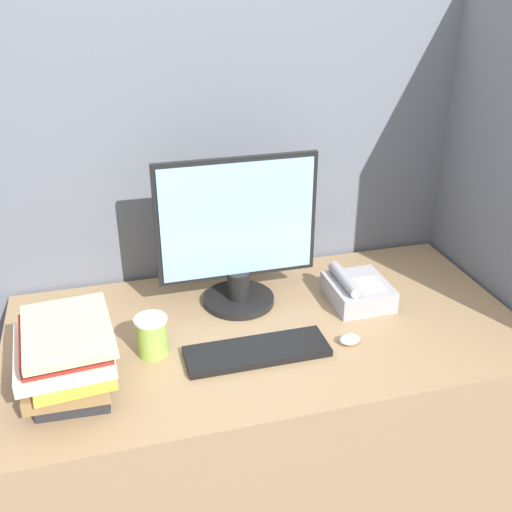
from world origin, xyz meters
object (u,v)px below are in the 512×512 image
object	(u,v)px
book_stack	(68,356)
desk_telephone	(357,291)
monitor	(238,239)
mouse	(350,339)
keyboard	(257,351)
coffee_cup	(152,336)

from	to	relation	value
book_stack	desk_telephone	distance (m)	0.89
monitor	mouse	xyz separation A→B (m)	(0.25, -0.30, -0.20)
mouse	book_stack	size ratio (longest dim) A/B	0.19
desk_telephone	book_stack	bearing A→B (deg)	-166.98
mouse	keyboard	bearing A→B (deg)	175.70
monitor	book_stack	size ratio (longest dim) A/B	1.53
coffee_cup	book_stack	xyz separation A→B (m)	(-0.21, -0.10, 0.04)
keyboard	desk_telephone	bearing A→B (deg)	26.42
monitor	desk_telephone	distance (m)	0.41
monitor	mouse	bearing A→B (deg)	-50.90
monitor	desk_telephone	size ratio (longest dim) A/B	2.44
book_stack	desk_telephone	xyz separation A→B (m)	(0.87, 0.20, -0.06)
coffee_cup	desk_telephone	distance (m)	0.66
keyboard	mouse	world-z (taller)	mouse
desk_telephone	coffee_cup	bearing A→B (deg)	-170.84
keyboard	desk_telephone	world-z (taller)	desk_telephone
desk_telephone	mouse	bearing A→B (deg)	-118.45
mouse	book_stack	xyz separation A→B (m)	(-0.75, 0.01, 0.08)
keyboard	mouse	xyz separation A→B (m)	(0.26, -0.02, 0.00)
coffee_cup	monitor	bearing A→B (deg)	34.65
coffee_cup	book_stack	world-z (taller)	book_stack
keyboard	monitor	bearing A→B (deg)	86.37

